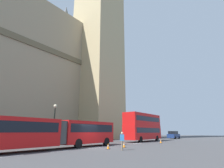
# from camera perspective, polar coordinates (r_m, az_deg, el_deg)

# --- Properties ---
(ground_plane) EXTENTS (160.00, 160.00, 0.00)m
(ground_plane) POSITION_cam_1_polar(r_m,az_deg,el_deg) (20.88, -5.86, -19.54)
(ground_plane) COLOR #424244
(lane_centre_marking) EXTENTS (25.20, 0.16, 0.01)m
(lane_centre_marking) POSITION_cam_1_polar(r_m,az_deg,el_deg) (19.49, -10.10, -19.72)
(lane_centre_marking) COLOR silver
(lane_centre_marking) RESTS_ON ground_plane
(articulated_bus) EXTENTS (16.00, 2.54, 2.90)m
(articulated_bus) POSITION_cam_1_polar(r_m,az_deg,el_deg) (20.03, -17.06, -14.19)
(articulated_bus) COLOR red
(articulated_bus) RESTS_ON ground_plane
(double_decker_bus) EXTENTS (10.01, 2.54, 4.90)m
(double_decker_bus) POSITION_cam_1_polar(r_m,az_deg,el_deg) (34.44, 9.85, -13.04)
(double_decker_bus) COLOR red
(double_decker_bus) RESTS_ON ground_plane
(sedan_lead) EXTENTS (4.40, 1.86, 1.85)m
(sedan_lead) POSITION_cam_1_polar(r_m,az_deg,el_deg) (48.76, 18.98, -15.07)
(sedan_lead) COLOR navy
(sedan_lead) RESTS_ON ground_plane
(traffic_cone_west) EXTENTS (0.36, 0.36, 0.58)m
(traffic_cone_west) POSITION_cam_1_polar(r_m,az_deg,el_deg) (19.20, -1.22, -19.18)
(traffic_cone_west) COLOR black
(traffic_cone_west) RESTS_ON ground_plane
(traffic_cone_middle) EXTENTS (0.36, 0.36, 0.58)m
(traffic_cone_middle) POSITION_cam_1_polar(r_m,az_deg,el_deg) (21.12, 3.85, -18.76)
(traffic_cone_middle) COLOR black
(traffic_cone_middle) RESTS_ON ground_plane
(traffic_cone_east) EXTENTS (0.36, 0.36, 0.58)m
(traffic_cone_east) POSITION_cam_1_polar(r_m,az_deg,el_deg) (29.98, 15.23, -17.14)
(traffic_cone_east) COLOR black
(traffic_cone_east) RESTS_ON ground_plane
(street_lamp) EXTENTS (0.44, 0.44, 5.27)m
(street_lamp) POSITION_cam_1_polar(r_m,az_deg,el_deg) (25.28, -17.92, -11.16)
(street_lamp) COLOR black
(street_lamp) RESTS_ON ground_plane
(pedestrian_near_cones) EXTENTS (0.41, 0.47, 1.69)m
(pedestrian_near_cones) POSITION_cam_1_polar(r_m,az_deg,el_deg) (18.17, 3.23, -17.41)
(pedestrian_near_cones) COLOR #726651
(pedestrian_near_cones) RESTS_ON ground_plane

